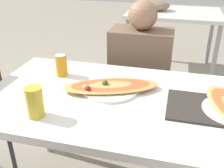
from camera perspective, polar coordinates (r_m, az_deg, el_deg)
dining_table at (r=1.34m, az=0.61°, el=-5.63°), size 1.33×0.78×0.76m
chair_far_seated at (r=2.05m, az=6.33°, el=0.35°), size 0.40×0.40×0.88m
person_seated at (r=1.88m, az=6.06°, el=3.58°), size 0.42×0.27×1.13m
pizza_main at (r=1.36m, az=-0.39°, el=-0.60°), size 0.53×0.34×0.06m
soda_can at (r=1.53m, az=-10.97°, el=4.02°), size 0.07×0.07×0.12m
drink_glass at (r=1.17m, az=-16.48°, el=-3.80°), size 0.08×0.08×0.14m
serving_tray at (r=1.29m, az=22.56°, el=-5.27°), size 0.48×0.27×0.01m
background_table at (r=3.35m, az=12.63°, el=14.23°), size 1.10×0.80×0.88m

